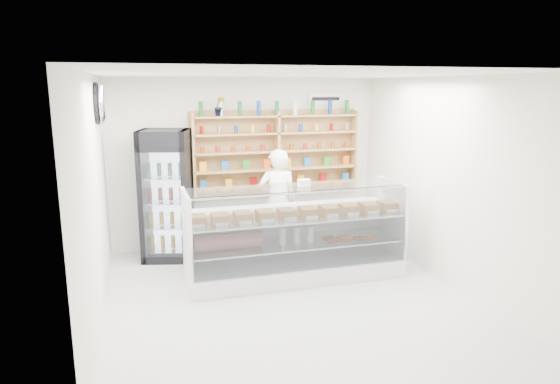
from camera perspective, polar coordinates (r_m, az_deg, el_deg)
name	(u,v)px	position (r m, az deg, el deg)	size (l,w,h in m)	color
room	(291,192)	(6.06, 1.28, -0.05)	(5.00, 5.00, 5.00)	silver
display_counter	(295,252)	(7.10, 1.72, -6.92)	(3.05, 0.91, 1.33)	white
shop_worker	(277,202)	(7.93, -0.30, -1.18)	(0.62, 0.41, 1.71)	white
drinks_cooler	(167,195)	(7.91, -12.84, -0.33)	(0.88, 0.87, 2.02)	black
wall_shelving	(277,151)	(8.38, -0.33, 4.68)	(2.84, 0.28, 1.33)	tan
potted_plant	(219,106)	(8.10, -6.95, 9.69)	(0.17, 0.13, 0.30)	#1E6626
security_mirror	(101,103)	(6.85, -19.77, 9.52)	(0.15, 0.50, 0.50)	silver
wall_sign	(325,99)	(8.72, 5.20, 10.57)	(0.62, 0.03, 0.20)	white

